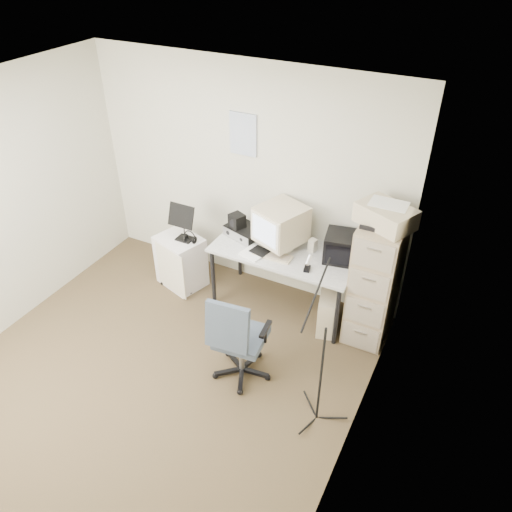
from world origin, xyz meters
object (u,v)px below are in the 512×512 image
at_px(filing_cabinet, 375,281).
at_px(desk, 284,279).
at_px(side_cart, 181,261).
at_px(office_chair, 241,336).

relative_size(filing_cabinet, desk, 0.87).
xyz_separation_m(filing_cabinet, desk, (-0.95, -0.03, -0.29)).
bearing_deg(filing_cabinet, side_cart, -175.18).
height_order(filing_cabinet, desk, filing_cabinet).
xyz_separation_m(desk, side_cart, (-1.22, -0.15, -0.06)).
bearing_deg(desk, office_chair, -86.74).
bearing_deg(side_cart, filing_cabinet, 22.36).
bearing_deg(office_chair, filing_cabinet, 44.97).
bearing_deg(side_cart, desk, 24.69).
bearing_deg(office_chair, side_cart, 138.36).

